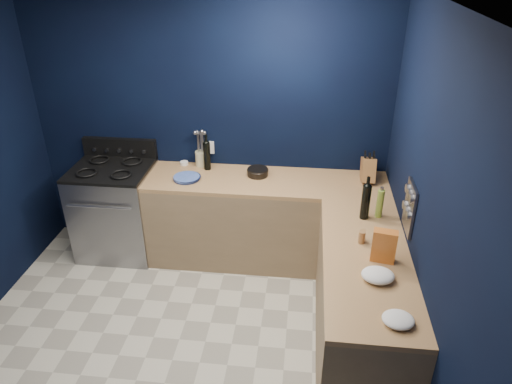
# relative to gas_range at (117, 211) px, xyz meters

# --- Properties ---
(floor) EXTENTS (3.50, 3.50, 0.02)m
(floor) POSITION_rel_gas_range_xyz_m (0.93, -1.42, -0.47)
(floor) COLOR beige
(floor) RESTS_ON ground
(ceiling) EXTENTS (3.50, 3.50, 0.02)m
(ceiling) POSITION_rel_gas_range_xyz_m (0.93, -1.42, 2.15)
(ceiling) COLOR silver
(ceiling) RESTS_ON ground
(wall_back) EXTENTS (3.50, 0.02, 2.60)m
(wall_back) POSITION_rel_gas_range_xyz_m (0.93, 0.34, 0.84)
(wall_back) COLOR black
(wall_back) RESTS_ON ground
(wall_right) EXTENTS (0.02, 3.50, 2.60)m
(wall_right) POSITION_rel_gas_range_xyz_m (2.69, -1.42, 0.84)
(wall_right) COLOR black
(wall_right) RESTS_ON ground
(cab_back) EXTENTS (2.30, 0.63, 0.86)m
(cab_back) POSITION_rel_gas_range_xyz_m (1.53, 0.02, -0.03)
(cab_back) COLOR #886D4E
(cab_back) RESTS_ON floor
(top_back) EXTENTS (2.30, 0.63, 0.04)m
(top_back) POSITION_rel_gas_range_xyz_m (1.53, 0.02, 0.42)
(top_back) COLOR brown
(top_back) RESTS_ON cab_back
(cab_right) EXTENTS (0.63, 1.67, 0.86)m
(cab_right) POSITION_rel_gas_range_xyz_m (2.37, -1.13, -0.03)
(cab_right) COLOR #886D4E
(cab_right) RESTS_ON floor
(top_right) EXTENTS (0.63, 1.67, 0.04)m
(top_right) POSITION_rel_gas_range_xyz_m (2.37, -1.13, 0.42)
(top_right) COLOR brown
(top_right) RESTS_ON cab_right
(gas_range) EXTENTS (0.76, 0.66, 0.92)m
(gas_range) POSITION_rel_gas_range_xyz_m (0.00, 0.00, 0.00)
(gas_range) COLOR gray
(gas_range) RESTS_ON floor
(oven_door) EXTENTS (0.59, 0.02, 0.42)m
(oven_door) POSITION_rel_gas_range_xyz_m (0.00, -0.32, -0.01)
(oven_door) COLOR black
(oven_door) RESTS_ON gas_range
(cooktop) EXTENTS (0.76, 0.66, 0.03)m
(cooktop) POSITION_rel_gas_range_xyz_m (0.00, 0.00, 0.48)
(cooktop) COLOR black
(cooktop) RESTS_ON gas_range
(backguard) EXTENTS (0.76, 0.06, 0.20)m
(backguard) POSITION_rel_gas_range_xyz_m (0.00, 0.30, 0.58)
(backguard) COLOR black
(backguard) RESTS_ON gas_range
(spice_panel) EXTENTS (0.02, 0.28, 0.38)m
(spice_panel) POSITION_rel_gas_range_xyz_m (2.67, -0.87, 0.72)
(spice_panel) COLOR gray
(spice_panel) RESTS_ON wall_right
(wall_outlet) EXTENTS (0.09, 0.02, 0.13)m
(wall_outlet) POSITION_rel_gas_range_xyz_m (0.93, 0.32, 0.62)
(wall_outlet) COLOR white
(wall_outlet) RESTS_ON wall_back
(plate_stack) EXTENTS (0.32, 0.32, 0.03)m
(plate_stack) POSITION_rel_gas_range_xyz_m (0.77, -0.05, 0.46)
(plate_stack) COLOR #365D9D
(plate_stack) RESTS_ON top_back
(ramekin) EXTENTS (0.11, 0.11, 0.03)m
(ramekin) POSITION_rel_gas_range_xyz_m (0.67, 0.27, 0.46)
(ramekin) COLOR white
(ramekin) RESTS_ON top_back
(utensil_crock) EXTENTS (0.15, 0.15, 0.15)m
(utensil_crock) POSITION_rel_gas_range_xyz_m (0.85, 0.27, 0.52)
(utensil_crock) COLOR beige
(utensil_crock) RESTS_ON top_back
(wine_bottle_back) EXTENTS (0.09, 0.09, 0.28)m
(wine_bottle_back) POSITION_rel_gas_range_xyz_m (0.93, 0.19, 0.58)
(wine_bottle_back) COLOR black
(wine_bottle_back) RESTS_ON top_back
(lemon_basket) EXTENTS (0.23, 0.23, 0.07)m
(lemon_basket) POSITION_rel_gas_range_xyz_m (1.44, 0.10, 0.48)
(lemon_basket) COLOR black
(lemon_basket) RESTS_ON top_back
(knife_block) EXTENTS (0.12, 0.26, 0.28)m
(knife_block) POSITION_rel_gas_range_xyz_m (2.48, 0.11, 0.55)
(knife_block) COLOR brown
(knife_block) RESTS_ON top_back
(wine_bottle_right) EXTENTS (0.09, 0.09, 0.29)m
(wine_bottle_right) POSITION_rel_gas_range_xyz_m (2.39, -0.58, 0.59)
(wine_bottle_right) COLOR black
(wine_bottle_right) RESTS_ON top_right
(oil_bottle) EXTENTS (0.07, 0.07, 0.24)m
(oil_bottle) POSITION_rel_gas_range_xyz_m (2.51, -0.54, 0.56)
(oil_bottle) COLOR #89AA39
(oil_bottle) RESTS_ON top_right
(spice_jar_near) EXTENTS (0.06, 0.06, 0.10)m
(spice_jar_near) POSITION_rel_gas_range_xyz_m (2.34, -0.93, 0.49)
(spice_jar_near) COLOR olive
(spice_jar_near) RESTS_ON top_right
(spice_jar_far) EXTENTS (0.06, 0.06, 0.10)m
(spice_jar_far) POSITION_rel_gas_range_xyz_m (2.34, -0.95, 0.49)
(spice_jar_far) COLOR olive
(spice_jar_far) RESTS_ON top_right
(crouton_bag) EXTENTS (0.18, 0.11, 0.25)m
(crouton_bag) POSITION_rel_gas_range_xyz_m (2.47, -1.15, 0.56)
(crouton_bag) COLOR #B5461D
(crouton_bag) RESTS_ON top_right
(towel_front) EXTENTS (0.27, 0.24, 0.08)m
(towel_front) POSITION_rel_gas_range_xyz_m (2.41, -1.38, 0.48)
(towel_front) COLOR white
(towel_front) RESTS_ON top_right
(towel_end) EXTENTS (0.22, 0.21, 0.06)m
(towel_end) POSITION_rel_gas_range_xyz_m (2.48, -1.78, 0.47)
(towel_end) COLOR white
(towel_end) RESTS_ON top_right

